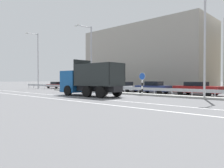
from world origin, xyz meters
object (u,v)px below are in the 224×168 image
object	(u,v)px
median_road_sign	(142,83)
parked_car_0	(56,85)
parked_car_5	(197,88)
parked_car_3	(124,87)
dump_truck	(84,83)
street_lamp_1	(90,56)
parked_car_4	(153,87)
street_lamp_0	(37,59)
parked_car_1	(75,85)
parked_car_2	(95,86)
street_lamp_2	(204,43)

from	to	relation	value
median_road_sign	parked_car_0	world-z (taller)	median_road_sign
parked_car_5	parked_car_3	bearing A→B (deg)	-85.55
median_road_sign	parked_car_5	world-z (taller)	median_road_sign
dump_truck	parked_car_5	distance (m)	11.85
dump_truck	street_lamp_1	distance (m)	6.79
parked_car_4	street_lamp_0	bearing A→B (deg)	95.71
median_road_sign	parked_car_3	world-z (taller)	median_road_sign
median_road_sign	street_lamp_0	distance (m)	22.88
street_lamp_0	parked_car_1	size ratio (longest dim) A/B	2.26
street_lamp_0	street_lamp_1	distance (m)	14.50
street_lamp_1	parked_car_3	distance (m)	6.23
dump_truck	parked_car_4	world-z (taller)	dump_truck
parked_car_1	parked_car_0	bearing A→B (deg)	-88.42
parked_car_2	parked_car_3	distance (m)	5.52
parked_car_4	parked_car_5	size ratio (longest dim) A/B	0.84
street_lamp_2	parked_car_5	size ratio (longest dim) A/B	1.74
street_lamp_2	parked_car_3	xyz separation A→B (m)	(-12.30, 3.95, -4.10)
dump_truck	parked_car_4	size ratio (longest dim) A/B	1.77
street_lamp_0	parked_car_5	world-z (taller)	street_lamp_0
dump_truck	street_lamp_1	xyz separation A→B (m)	(-4.00, 4.26, 3.45)
dump_truck	parked_car_0	bearing A→B (deg)	63.58
street_lamp_0	parked_car_1	xyz separation A→B (m)	(5.88, 3.80, -4.68)
street_lamp_1	street_lamp_2	distance (m)	14.52
parked_car_3	median_road_sign	bearing A→B (deg)	-121.04
dump_truck	parked_car_3	bearing A→B (deg)	9.94
parked_car_1	parked_car_4	world-z (taller)	parked_car_4
street_lamp_1	parked_car_5	size ratio (longest dim) A/B	1.72
median_road_sign	street_lamp_0	size ratio (longest dim) A/B	0.25
dump_truck	street_lamp_1	world-z (taller)	street_lamp_1
parked_car_2	street_lamp_0	bearing A→B (deg)	111.62
street_lamp_2	parked_car_0	xyz separation A→B (m)	(-28.71, 3.78, -4.14)
parked_car_2	dump_truck	bearing A→B (deg)	-134.38
parked_car_3	street_lamp_2	bearing A→B (deg)	-105.44
parked_car_0	parked_car_4	size ratio (longest dim) A/B	0.97
parked_car_2	street_lamp_2	bearing A→B (deg)	-97.97
parked_car_0	parked_car_3	bearing A→B (deg)	-93.53
street_lamp_0	dump_truck	bearing A→B (deg)	-13.86
street_lamp_1	parked_car_2	distance (m)	6.56
parked_car_1	parked_car_5	distance (m)	21.01
street_lamp_1	parked_car_5	distance (m)	13.67
dump_truck	parked_car_2	size ratio (longest dim) A/B	1.77
street_lamp_0	street_lamp_1	xyz separation A→B (m)	(14.48, -0.30, -0.58)
parked_car_4	parked_car_5	xyz separation A→B (m)	(5.06, 0.53, 0.00)
median_road_sign	parked_car_3	size ratio (longest dim) A/B	0.51
parked_car_0	parked_car_2	xyz separation A→B (m)	(10.89, -0.07, 0.02)
parked_car_4	parked_car_5	distance (m)	5.09
median_road_sign	parked_car_1	bearing A→B (deg)	167.15
dump_truck	parked_car_5	size ratio (longest dim) A/B	1.48
median_road_sign	street_lamp_1	bearing A→B (deg)	-177.81
street_lamp_0	parked_car_4	distance (m)	22.55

